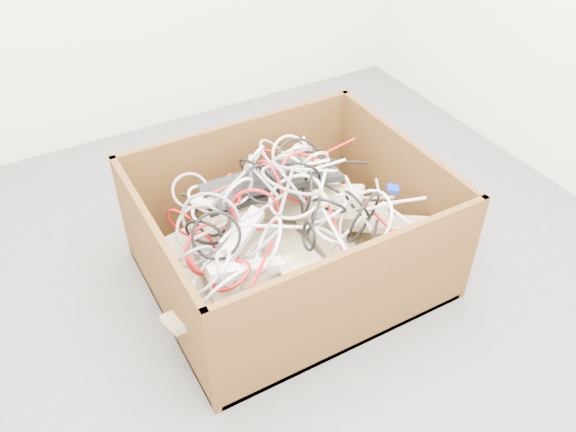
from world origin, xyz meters
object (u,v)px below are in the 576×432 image
power_strip_right (246,269)px  power_strip_left (237,241)px  vga_plug (393,189)px  cardboard_box (287,251)px

power_strip_right → power_strip_left: bearing=83.9°
power_strip_right → vga_plug: size_ratio=6.03×
power_strip_left → vga_plug: (0.67, -0.03, 0.00)m
cardboard_box → vga_plug: (0.43, -0.10, 0.22)m
cardboard_box → vga_plug: bearing=-12.9°
power_strip_left → vga_plug: power_strip_left is taller
vga_plug → cardboard_box: bearing=-162.6°
power_strip_right → cardboard_box: bearing=43.7°
cardboard_box → power_strip_right: (-0.28, -0.21, 0.21)m
vga_plug → power_strip_left: bearing=-151.8°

